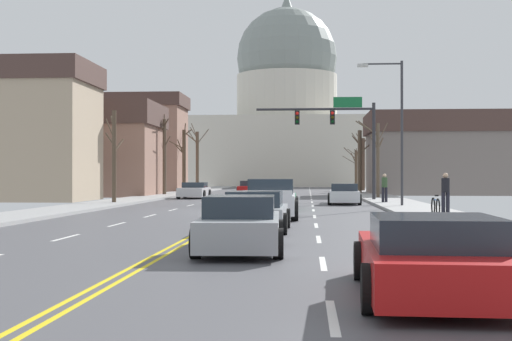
{
  "coord_description": "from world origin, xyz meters",
  "views": [
    {
      "loc": [
        3.19,
        -32.77,
        1.74
      ],
      "look_at": [
        -0.97,
        24.25,
        2.11
      ],
      "focal_mm": 49.24,
      "sensor_mm": 36.0,
      "label": 1
    }
  ],
  "objects_px": {
    "sedan_near_01": "(277,199)",
    "pickup_truck_near_02": "(270,201)",
    "sedan_near_05": "(432,258)",
    "pedestrian_00": "(446,191)",
    "street_lamp_right": "(396,119)",
    "sedan_oncoming_00": "(194,191)",
    "bicycle_parked": "(436,206)",
    "sedan_near_00": "(344,194)",
    "pedestrian_01": "(385,186)",
    "sedan_oncoming_01": "(250,188)",
    "sedan_near_03": "(256,212)",
    "signal_gantry": "(340,127)",
    "sedan_near_04": "(241,226)"
  },
  "relations": [
    {
      "from": "sedan_near_01",
      "to": "pickup_truck_near_02",
      "type": "bearing_deg",
      "value": -89.73
    },
    {
      "from": "sedan_near_05",
      "to": "pedestrian_00",
      "type": "height_order",
      "value": "pedestrian_00"
    },
    {
      "from": "street_lamp_right",
      "to": "sedan_oncoming_00",
      "type": "height_order",
      "value": "street_lamp_right"
    },
    {
      "from": "bicycle_parked",
      "to": "sedan_near_00",
      "type": "bearing_deg",
      "value": 102.05
    },
    {
      "from": "pedestrian_01",
      "to": "pickup_truck_near_02",
      "type": "bearing_deg",
      "value": -114.06
    },
    {
      "from": "sedan_oncoming_01",
      "to": "sedan_near_03",
      "type": "bearing_deg",
      "value": -85.08
    },
    {
      "from": "sedan_near_00",
      "to": "bicycle_parked",
      "type": "distance_m",
      "value": 13.94
    },
    {
      "from": "signal_gantry",
      "to": "pedestrian_01",
      "type": "height_order",
      "value": "signal_gantry"
    },
    {
      "from": "sedan_oncoming_00",
      "to": "street_lamp_right",
      "type": "bearing_deg",
      "value": -47.74
    },
    {
      "from": "signal_gantry",
      "to": "sedan_near_04",
      "type": "xyz_separation_m",
      "value": [
        -3.71,
        -30.96,
        -4.37
      ]
    },
    {
      "from": "signal_gantry",
      "to": "pedestrian_01",
      "type": "distance_m",
      "value": 6.8
    },
    {
      "from": "signal_gantry",
      "to": "pedestrian_00",
      "type": "bearing_deg",
      "value": -77.94
    },
    {
      "from": "sedan_near_03",
      "to": "sedan_near_01",
      "type": "bearing_deg",
      "value": 89.61
    },
    {
      "from": "sedan_near_03",
      "to": "sedan_oncoming_00",
      "type": "xyz_separation_m",
      "value": [
        -6.83,
        30.26,
        -0.02
      ]
    },
    {
      "from": "street_lamp_right",
      "to": "sedan_near_03",
      "type": "relative_size",
      "value": 1.81
    },
    {
      "from": "bicycle_parked",
      "to": "pedestrian_00",
      "type": "bearing_deg",
      "value": 65.91
    },
    {
      "from": "sedan_near_00",
      "to": "sedan_near_05",
      "type": "xyz_separation_m",
      "value": [
        -0.42,
        -31.87,
        -0.03
      ]
    },
    {
      "from": "street_lamp_right",
      "to": "sedan_near_03",
      "type": "bearing_deg",
      "value": -111.65
    },
    {
      "from": "pickup_truck_near_02",
      "to": "sedan_near_04",
      "type": "height_order",
      "value": "pickup_truck_near_02"
    },
    {
      "from": "bicycle_parked",
      "to": "pedestrian_01",
      "type": "bearing_deg",
      "value": 92.38
    },
    {
      "from": "pedestrian_01",
      "to": "sedan_oncoming_00",
      "type": "bearing_deg",
      "value": 141.85
    },
    {
      "from": "sedan_near_04",
      "to": "pedestrian_00",
      "type": "bearing_deg",
      "value": 62.54
    },
    {
      "from": "pedestrian_00",
      "to": "bicycle_parked",
      "type": "xyz_separation_m",
      "value": [
        -0.69,
        -1.55,
        -0.6
      ]
    },
    {
      "from": "sedan_oncoming_01",
      "to": "bicycle_parked",
      "type": "xyz_separation_m",
      "value": [
        10.17,
        -33.49,
        -0.09
      ]
    },
    {
      "from": "signal_gantry",
      "to": "pedestrian_00",
      "type": "xyz_separation_m",
      "value": [
        3.61,
        -16.88,
        -3.88
      ]
    },
    {
      "from": "street_lamp_right",
      "to": "sedan_near_00",
      "type": "xyz_separation_m",
      "value": [
        -2.48,
        4.49,
        -4.12
      ]
    },
    {
      "from": "pedestrian_01",
      "to": "bicycle_parked",
      "type": "distance_m",
      "value": 13.4
    },
    {
      "from": "pedestrian_00",
      "to": "pedestrian_01",
      "type": "relative_size",
      "value": 1.01
    },
    {
      "from": "pedestrian_00",
      "to": "bicycle_parked",
      "type": "bearing_deg",
      "value": -114.09
    },
    {
      "from": "sedan_near_01",
      "to": "sedan_near_03",
      "type": "height_order",
      "value": "sedan_near_03"
    },
    {
      "from": "pedestrian_00",
      "to": "bicycle_parked",
      "type": "relative_size",
      "value": 0.96
    },
    {
      "from": "sedan_near_00",
      "to": "sedan_near_03",
      "type": "height_order",
      "value": "sedan_near_03"
    },
    {
      "from": "sedan_near_00",
      "to": "sedan_near_04",
      "type": "distance_m",
      "value": 26.42
    },
    {
      "from": "pedestrian_00",
      "to": "pedestrian_01",
      "type": "height_order",
      "value": "pedestrian_00"
    },
    {
      "from": "sedan_oncoming_00",
      "to": "pedestrian_01",
      "type": "relative_size",
      "value": 2.55
    },
    {
      "from": "sedan_near_03",
      "to": "bicycle_parked",
      "type": "relative_size",
      "value": 2.39
    },
    {
      "from": "sedan_near_03",
      "to": "pedestrian_00",
      "type": "bearing_deg",
      "value": 48.03
    },
    {
      "from": "street_lamp_right",
      "to": "sedan_near_03",
      "type": "height_order",
      "value": "street_lamp_right"
    },
    {
      "from": "pickup_truck_near_02",
      "to": "bicycle_parked",
      "type": "relative_size",
      "value": 2.96
    },
    {
      "from": "sedan_near_03",
      "to": "sedan_oncoming_01",
      "type": "xyz_separation_m",
      "value": [
        -3.46,
        40.18,
        -0.0
      ]
    },
    {
      "from": "street_lamp_right",
      "to": "sedan_near_05",
      "type": "relative_size",
      "value": 1.61
    },
    {
      "from": "sedan_oncoming_00",
      "to": "pedestrian_01",
      "type": "height_order",
      "value": "pedestrian_01"
    },
    {
      "from": "bicycle_parked",
      "to": "sedan_near_03",
      "type": "bearing_deg",
      "value": -135.11
    },
    {
      "from": "street_lamp_right",
      "to": "pedestrian_00",
      "type": "xyz_separation_m",
      "value": [
        1.12,
        -7.6,
        -3.62
      ]
    },
    {
      "from": "sedan_near_03",
      "to": "pedestrian_01",
      "type": "relative_size",
      "value": 2.52
    },
    {
      "from": "sedan_near_01",
      "to": "sedan_oncoming_00",
      "type": "relative_size",
      "value": 1.05
    },
    {
      "from": "sedan_near_04",
      "to": "bicycle_parked",
      "type": "xyz_separation_m",
      "value": [
        6.62,
        12.53,
        -0.1
      ]
    },
    {
      "from": "signal_gantry",
      "to": "pickup_truck_near_02",
      "type": "bearing_deg",
      "value": -101.2
    },
    {
      "from": "sedan_near_01",
      "to": "sedan_near_04",
      "type": "xyz_separation_m",
      "value": [
        0.0,
        -19.16,
        0.02
      ]
    },
    {
      "from": "sedan_oncoming_00",
      "to": "bicycle_parked",
      "type": "height_order",
      "value": "sedan_oncoming_00"
    }
  ]
}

